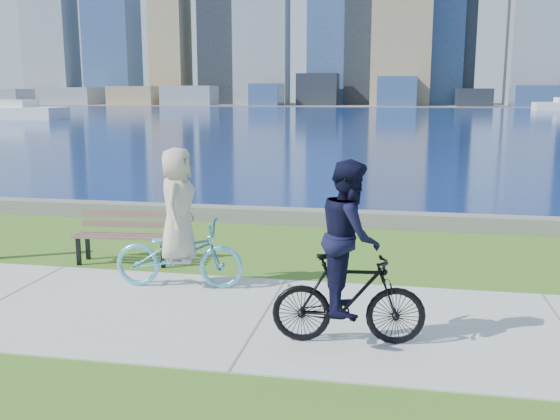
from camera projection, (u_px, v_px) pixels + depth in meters
The scene contains 8 objects.
ground at pixel (263, 318), 8.60m from camera, with size 320.00×320.00×0.00m, color #38631A.
concrete_path at pixel (263, 317), 8.60m from camera, with size 80.00×3.50×0.02m, color #AEADA8.
seawall at pixel (320, 217), 14.55m from camera, with size 90.00×0.50×0.35m, color slate.
bay_water at pixel (386, 116), 78.05m from camera, with size 320.00×131.00×0.01m, color navy.
far_shore at pixel (393, 105), 133.98m from camera, with size 320.00×30.00×0.12m, color slate.
park_bench at pixel (126, 232), 11.32m from camera, with size 1.82×0.75×0.92m.
cyclist_woman at pixel (179, 236), 9.77m from camera, with size 0.89×2.10×2.21m.
cyclist_man at pixel (349, 268), 7.53m from camera, with size 0.78×1.92×2.28m.
Camera 1 is at (1.78, -7.98, 3.08)m, focal length 40.00 mm.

